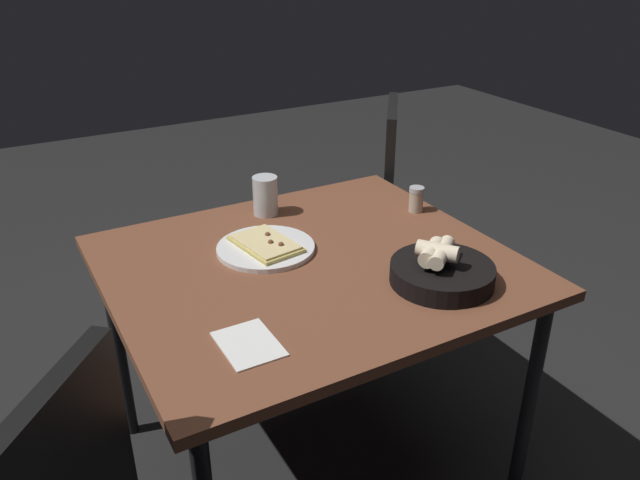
{
  "coord_description": "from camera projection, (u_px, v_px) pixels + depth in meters",
  "views": [
    {
      "loc": [
        1.34,
        -0.72,
        1.54
      ],
      "look_at": [
        -0.05,
        0.06,
        0.76
      ],
      "focal_mm": 35.47,
      "sensor_mm": 36.0,
      "label": 1
    }
  ],
  "objects": [
    {
      "name": "dining_table",
      "position": [
        310.0,
        281.0,
        1.75
      ],
      "size": [
        0.95,
        1.07,
        0.73
      ],
      "color": "brown",
      "rests_on": "ground"
    },
    {
      "name": "pizza_plate",
      "position": [
        266.0,
        247.0,
        1.78
      ],
      "size": [
        0.28,
        0.28,
        0.04
      ],
      "color": "white",
      "rests_on": "dining_table"
    },
    {
      "name": "pepper_shaker",
      "position": [
        416.0,
        201.0,
        2.01
      ],
      "size": [
        0.05,
        0.05,
        0.08
      ],
      "color": "#BFB299",
      "rests_on": "dining_table"
    },
    {
      "name": "chair_far",
      "position": [
        361.0,
        203.0,
        2.62
      ],
      "size": [
        0.61,
        0.61,
        0.93
      ],
      "color": "black",
      "rests_on": "ground"
    },
    {
      "name": "napkin",
      "position": [
        249.0,
        344.0,
        1.38
      ],
      "size": [
        0.16,
        0.12,
        0.0
      ],
      "color": "white",
      "rests_on": "dining_table"
    },
    {
      "name": "beer_glass",
      "position": [
        265.0,
        198.0,
        1.99
      ],
      "size": [
        0.08,
        0.08,
        0.12
      ],
      "color": "silver",
      "rests_on": "dining_table"
    },
    {
      "name": "ground",
      "position": [
        312.0,
        459.0,
        2.04
      ],
      "size": [
        8.0,
        8.0,
        0.0
      ],
      "primitive_type": "plane",
      "color": "black"
    },
    {
      "name": "bread_basket",
      "position": [
        442.0,
        271.0,
        1.61
      ],
      "size": [
        0.27,
        0.27,
        0.11
      ],
      "color": "black",
      "rests_on": "dining_table"
    }
  ]
}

